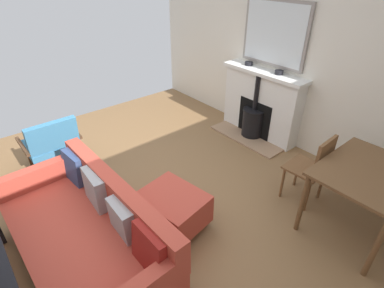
{
  "coord_description": "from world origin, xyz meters",
  "views": [
    {
      "loc": [
        1.21,
        2.45,
        2.44
      ],
      "look_at": [
        -0.57,
        0.32,
        0.74
      ],
      "focal_mm": 27.91,
      "sensor_mm": 36.0,
      "label": 1
    }
  ],
  "objects_px": {
    "ottoman": "(173,208)",
    "armchair_accent": "(52,142)",
    "mantel_bowl_near": "(249,63)",
    "mantel_bowl_far": "(279,72)",
    "dining_table": "(368,179)",
    "fireplace": "(259,107)",
    "dining_chair_near_fireplace": "(314,166)",
    "sofa": "(88,234)"
  },
  "relations": [
    {
      "from": "fireplace",
      "to": "sofa",
      "type": "distance_m",
      "value": 3.15
    },
    {
      "from": "mantel_bowl_near",
      "to": "armchair_accent",
      "type": "distance_m",
      "value": 3.04
    },
    {
      "from": "ottoman",
      "to": "fireplace",
      "type": "bearing_deg",
      "value": -161.98
    },
    {
      "from": "mantel_bowl_near",
      "to": "dining_chair_near_fireplace",
      "type": "bearing_deg",
      "value": 64.2
    },
    {
      "from": "fireplace",
      "to": "sofa",
      "type": "relative_size",
      "value": 0.72
    },
    {
      "from": "armchair_accent",
      "to": "dining_table",
      "type": "bearing_deg",
      "value": 124.13
    },
    {
      "from": "armchair_accent",
      "to": "dining_chair_near_fireplace",
      "type": "height_order",
      "value": "dining_chair_near_fireplace"
    },
    {
      "from": "fireplace",
      "to": "sofa",
      "type": "height_order",
      "value": "fireplace"
    },
    {
      "from": "mantel_bowl_far",
      "to": "fireplace",
      "type": "bearing_deg",
      "value": -80.2
    },
    {
      "from": "fireplace",
      "to": "ottoman",
      "type": "relative_size",
      "value": 1.91
    },
    {
      "from": "mantel_bowl_near",
      "to": "dining_table",
      "type": "bearing_deg",
      "value": 69.64
    },
    {
      "from": "dining_table",
      "to": "dining_chair_near_fireplace",
      "type": "distance_m",
      "value": 0.56
    },
    {
      "from": "dining_table",
      "to": "dining_chair_near_fireplace",
      "type": "bearing_deg",
      "value": -90.41
    },
    {
      "from": "dining_table",
      "to": "ottoman",
      "type": "bearing_deg",
      "value": -40.77
    },
    {
      "from": "mantel_bowl_near",
      "to": "sofa",
      "type": "height_order",
      "value": "mantel_bowl_near"
    },
    {
      "from": "mantel_bowl_far",
      "to": "mantel_bowl_near",
      "type": "bearing_deg",
      "value": -90.0
    },
    {
      "from": "ottoman",
      "to": "armchair_accent",
      "type": "relative_size",
      "value": 0.9
    },
    {
      "from": "mantel_bowl_near",
      "to": "dining_chair_near_fireplace",
      "type": "height_order",
      "value": "mantel_bowl_near"
    },
    {
      "from": "armchair_accent",
      "to": "dining_table",
      "type": "relative_size",
      "value": 0.79
    },
    {
      "from": "sofa",
      "to": "armchair_accent",
      "type": "height_order",
      "value": "armchair_accent"
    },
    {
      "from": "sofa",
      "to": "mantel_bowl_near",
      "type": "bearing_deg",
      "value": -163.56
    },
    {
      "from": "fireplace",
      "to": "dining_table",
      "type": "xyz_separation_m",
      "value": [
        0.81,
        1.96,
        0.17
      ]
    },
    {
      "from": "mantel_bowl_near",
      "to": "armchair_accent",
      "type": "height_order",
      "value": "mantel_bowl_near"
    },
    {
      "from": "ottoman",
      "to": "armchair_accent",
      "type": "bearing_deg",
      "value": -71.05
    },
    {
      "from": "mantel_bowl_near",
      "to": "ottoman",
      "type": "relative_size",
      "value": 0.17
    },
    {
      "from": "sofa",
      "to": "ottoman",
      "type": "xyz_separation_m",
      "value": [
        -0.85,
        0.14,
        -0.09
      ]
    },
    {
      "from": "dining_chair_near_fireplace",
      "to": "mantel_bowl_near",
      "type": "bearing_deg",
      "value": -115.8
    },
    {
      "from": "mantel_bowl_near",
      "to": "dining_chair_near_fireplace",
      "type": "distance_m",
      "value": 2.03
    },
    {
      "from": "mantel_bowl_far",
      "to": "armchair_accent",
      "type": "relative_size",
      "value": 0.15
    },
    {
      "from": "dining_chair_near_fireplace",
      "to": "sofa",
      "type": "bearing_deg",
      "value": -20.0
    },
    {
      "from": "ottoman",
      "to": "armchair_accent",
      "type": "distance_m",
      "value": 1.89
    },
    {
      "from": "armchair_accent",
      "to": "mantel_bowl_far",
      "type": "bearing_deg",
      "value": 156.17
    },
    {
      "from": "dining_chair_near_fireplace",
      "to": "ottoman",
      "type": "bearing_deg",
      "value": -25.78
    },
    {
      "from": "mantel_bowl_near",
      "to": "mantel_bowl_far",
      "type": "bearing_deg",
      "value": 90.0
    },
    {
      "from": "fireplace",
      "to": "mantel_bowl_near",
      "type": "relative_size",
      "value": 10.91
    },
    {
      "from": "sofa",
      "to": "dining_table",
      "type": "bearing_deg",
      "value": 148.95
    },
    {
      "from": "fireplace",
      "to": "dining_chair_near_fireplace",
      "type": "height_order",
      "value": "fireplace"
    },
    {
      "from": "mantel_bowl_far",
      "to": "dining_chair_near_fireplace",
      "type": "distance_m",
      "value": 1.57
    },
    {
      "from": "fireplace",
      "to": "mantel_bowl_far",
      "type": "distance_m",
      "value": 0.66
    },
    {
      "from": "armchair_accent",
      "to": "dining_table",
      "type": "height_order",
      "value": "armchair_accent"
    },
    {
      "from": "dining_table",
      "to": "dining_chair_near_fireplace",
      "type": "height_order",
      "value": "dining_chair_near_fireplace"
    },
    {
      "from": "ottoman",
      "to": "dining_table",
      "type": "height_order",
      "value": "dining_table"
    }
  ]
}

